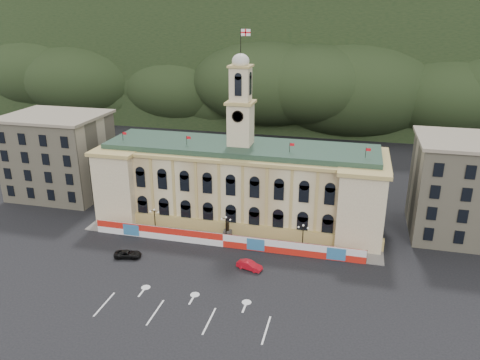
% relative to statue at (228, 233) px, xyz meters
% --- Properties ---
extents(ground, '(260.00, 260.00, 0.00)m').
position_rel_statue_xyz_m(ground, '(0.00, -18.00, -1.19)').
color(ground, black).
rests_on(ground, ground).
extents(lane_markings, '(26.00, 10.00, 0.02)m').
position_rel_statue_xyz_m(lane_markings, '(0.00, -23.00, -1.18)').
color(lane_markings, white).
rests_on(lane_markings, ground).
extents(hill_ridge, '(230.00, 80.00, 64.00)m').
position_rel_statue_xyz_m(hill_ridge, '(0.03, 103.99, 18.30)').
color(hill_ridge, black).
rests_on(hill_ridge, ground).
extents(city_hall, '(56.20, 17.60, 37.10)m').
position_rel_statue_xyz_m(city_hall, '(0.00, 9.63, 6.66)').
color(city_hall, beige).
rests_on(city_hall, ground).
extents(side_building_left, '(21.00, 17.00, 18.60)m').
position_rel_statue_xyz_m(side_building_left, '(-43.00, 12.93, 8.14)').
color(side_building_left, tan).
rests_on(side_building_left, ground).
extents(side_building_right, '(21.00, 17.00, 18.60)m').
position_rel_statue_xyz_m(side_building_right, '(43.00, 12.93, 8.14)').
color(side_building_right, tan).
rests_on(side_building_right, ground).
extents(hoarding_fence, '(50.00, 0.44, 2.50)m').
position_rel_statue_xyz_m(hoarding_fence, '(0.06, -2.93, 0.06)').
color(hoarding_fence, red).
rests_on(hoarding_fence, ground).
extents(pavement, '(56.00, 5.50, 0.16)m').
position_rel_statue_xyz_m(pavement, '(0.00, -0.25, -1.11)').
color(pavement, slate).
rests_on(pavement, ground).
extents(statue, '(1.40, 1.40, 3.72)m').
position_rel_statue_xyz_m(statue, '(0.00, 0.00, 0.00)').
color(statue, '#595651').
rests_on(statue, ground).
extents(lamp_left, '(1.96, 0.44, 5.15)m').
position_rel_statue_xyz_m(lamp_left, '(-14.00, -1.00, 1.89)').
color(lamp_left, black).
rests_on(lamp_left, ground).
extents(lamp_center, '(1.96, 0.44, 5.15)m').
position_rel_statue_xyz_m(lamp_center, '(0.00, -1.00, 1.89)').
color(lamp_center, black).
rests_on(lamp_center, ground).
extents(lamp_right, '(1.96, 0.44, 5.15)m').
position_rel_statue_xyz_m(lamp_right, '(14.00, -1.00, 1.89)').
color(lamp_right, black).
rests_on(lamp_right, ground).
extents(red_sedan, '(3.74, 5.09, 1.42)m').
position_rel_statue_xyz_m(red_sedan, '(6.33, -9.39, -0.48)').
color(red_sedan, red).
rests_on(red_sedan, ground).
extents(black_suv, '(4.01, 5.50, 1.29)m').
position_rel_statue_xyz_m(black_suv, '(-14.89, -10.71, -0.54)').
color(black_suv, black).
rests_on(black_suv, ground).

